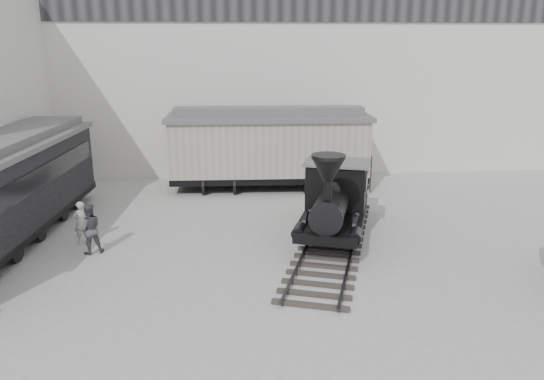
{
  "coord_description": "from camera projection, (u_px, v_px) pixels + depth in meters",
  "views": [
    {
      "loc": [
        -2.4,
        -14.12,
        7.1
      ],
      "look_at": [
        -0.69,
        3.86,
        2.0
      ],
      "focal_mm": 35.0,
      "sensor_mm": 36.0,
      "label": 1
    }
  ],
  "objects": [
    {
      "name": "visitor_b",
      "position": [
        89.0,
        229.0,
        18.14
      ],
      "size": [
        1.04,
        0.93,
        1.78
      ],
      "primitive_type": "imported",
      "rotation": [
        0.0,
        0.0,
        3.49
      ],
      "color": "#47474D",
      "rests_on": "ground"
    },
    {
      "name": "ground",
      "position": [
        307.0,
        290.0,
        15.68
      ],
      "size": [
        90.0,
        90.0,
        0.0
      ],
      "primitive_type": "plane",
      "color": "#9E9E9B"
    },
    {
      "name": "north_wall",
      "position": [
        265.0,
        70.0,
        28.52
      ],
      "size": [
        34.0,
        2.51,
        11.0
      ],
      "color": "silver",
      "rests_on": "ground"
    },
    {
      "name": "boxcar",
      "position": [
        269.0,
        146.0,
        25.95
      ],
      "size": [
        9.95,
        3.47,
        4.03
      ],
      "rotation": [
        0.0,
        0.0,
        -0.04
      ],
      "color": "black",
      "rests_on": "ground"
    },
    {
      "name": "visitor_a",
      "position": [
        81.0,
        222.0,
        19.07
      ],
      "size": [
        0.69,
        0.63,
        1.58
      ],
      "primitive_type": "imported",
      "rotation": [
        0.0,
        0.0,
        3.72
      ],
      "color": "#B3B3A7",
      "rests_on": "ground"
    },
    {
      "name": "locomotive",
      "position": [
        335.0,
        204.0,
        19.48
      ],
      "size": [
        5.29,
        10.23,
        3.55
      ],
      "rotation": [
        0.0,
        0.0,
        -0.33
      ],
      "color": "#343029",
      "rests_on": "ground"
    }
  ]
}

